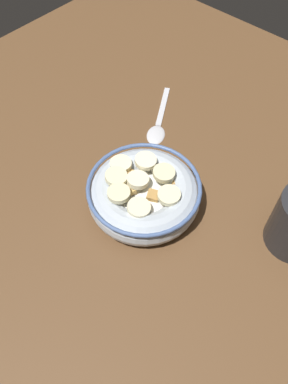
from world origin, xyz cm
name	(u,v)px	position (x,y,z in cm)	size (l,w,h in cm)	color
ground_plane	(144,207)	(0.00, 0.00, -1.00)	(106.40, 106.40, 2.00)	brown
cereal_bowl	(144,193)	(-0.04, 0.01, 2.65)	(16.90, 16.90, 5.79)	#B2BCC6
spoon	(158,127)	(-9.06, 13.69, 0.35)	(9.53, 14.02, 0.80)	silver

